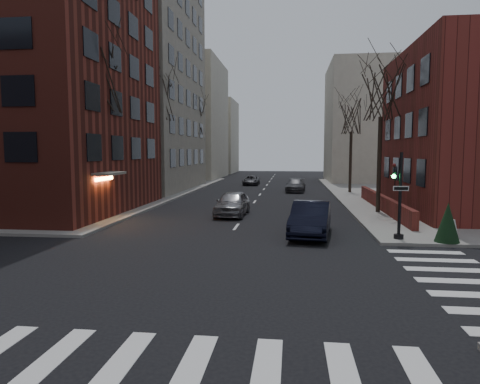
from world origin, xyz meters
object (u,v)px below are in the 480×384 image
car_lane_silver (232,203)px  car_lane_gray (296,185)px  tree_left_a (97,81)px  tree_left_c (194,120)px  streetlamp_far (202,151)px  tree_right_a (381,92)px  sandwich_board (450,228)px  evergreen_shrub (448,222)px  tree_right_b (352,116)px  car_lane_far (251,180)px  traffic_signal (398,201)px  streetlamp_near (151,151)px  tree_left_b (158,98)px  parked_sedan (311,219)px

car_lane_silver → car_lane_gray: (4.26, 17.09, -0.13)m
car_lane_gray → tree_left_a: bearing=-118.0°
tree_left_c → streetlamp_far: bearing=73.3°
tree_right_a → sandwich_board: tree_right_a is taller
tree_left_a → tree_right_a: size_ratio=1.06×
streetlamp_far → evergreen_shrub: size_ratio=3.52×
tree_left_a → tree_left_c: bearing=90.0°
tree_left_c → tree_right_b: (17.60, -8.00, -0.44)m
car_lane_far → evergreen_shrub: bearing=-70.1°
traffic_signal → sandwich_board: 2.96m
streetlamp_near → tree_right_a: bearing=-13.2°
tree_left_c → sandwich_board: bearing=-57.5°
car_lane_gray → car_lane_far: size_ratio=1.13×
tree_left_b → car_lane_far: (6.82, 15.79, -8.34)m
parked_sedan → sandwich_board: (6.50, -0.33, -0.26)m
tree_right_a → car_lane_silver: 12.15m
car_lane_far → sandwich_board: bearing=-68.6°
tree_left_c → car_lane_silver: (8.00, -23.76, -7.23)m
tree_left_c → sandwich_board: (19.30, -30.33, -7.44)m
tree_right_a → car_lane_silver: tree_right_a is taller
tree_left_b → sandwich_board: bearing=-40.2°
tree_left_b → car_lane_silver: tree_left_b is taller
tree_left_b → evergreen_shrub: tree_left_b is taller
tree_right_a → car_lane_far: (-10.78, 23.79, -7.46)m
tree_left_c → car_lane_gray: size_ratio=2.09×
tree_left_b → streetlamp_far: bearing=87.9°
traffic_signal → tree_left_c: 35.76m
sandwich_board → streetlamp_far: bearing=116.7°
streetlamp_near → car_lane_gray: bearing=44.2°
sandwich_board → evergreen_shrub: bearing=-118.0°
tree_left_a → tree_left_b: 12.01m
tree_left_c → parked_sedan: size_ratio=1.89×
tree_right_b → streetlamp_far: (-17.00, 10.00, -3.35)m
streetlamp_near → parked_sedan: streetlamp_near is taller
sandwich_board → traffic_signal: bearing=-168.5°
tree_left_c → car_lane_far: tree_left_c is taller
tree_left_a → tree_right_b: 25.19m
streetlamp_near → car_lane_gray: 16.64m
tree_left_c → evergreen_shrub: (18.76, -31.50, -6.99)m
streetlamp_far → sandwich_board: 37.52m
traffic_signal → sandwich_board: traffic_signal is taller
car_lane_silver → car_lane_gray: bearing=78.6°
tree_left_c → tree_left_a: bearing=-90.0°
tree_left_a → parked_sedan: bearing=-17.4°
traffic_signal → tree_left_a: tree_left_a is taller
streetlamp_near → car_lane_gray: (11.66, 11.33, -3.56)m
tree_right_b → sandwich_board: tree_right_b is taller
tree_left_b → parked_sedan: size_ratio=2.10×
streetlamp_near → sandwich_board: streetlamp_near is taller
parked_sedan → car_lane_gray: bearing=98.2°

